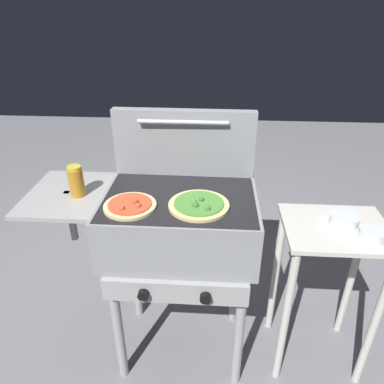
{
  "coord_description": "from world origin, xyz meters",
  "views": [
    {
      "loc": [
        0.14,
        -1.28,
        1.62
      ],
      "look_at": [
        0.05,
        0.0,
        0.92
      ],
      "focal_mm": 33.4,
      "sensor_mm": 36.0,
      "label": 1
    }
  ],
  "objects_px": {
    "pizza_pepperoni": "(130,205)",
    "sauce_jar": "(76,181)",
    "topping_bowl_far": "(344,220)",
    "prep_table": "(327,268)",
    "grill": "(177,225)",
    "pizza_veggie": "(199,205)",
    "topping_bowl_near": "(373,235)"
  },
  "relations": [
    {
      "from": "pizza_pepperoni",
      "to": "pizza_veggie",
      "type": "bearing_deg",
      "value": 4.98
    },
    {
      "from": "sauce_jar",
      "to": "pizza_pepperoni",
      "type": "bearing_deg",
      "value": -19.26
    },
    {
      "from": "grill",
      "to": "prep_table",
      "type": "xyz_separation_m",
      "value": [
        0.67,
        0.0,
        -0.2
      ]
    },
    {
      "from": "topping_bowl_far",
      "to": "pizza_pepperoni",
      "type": "bearing_deg",
      "value": -172.05
    },
    {
      "from": "grill",
      "to": "prep_table",
      "type": "relative_size",
      "value": 1.24
    },
    {
      "from": "sauce_jar",
      "to": "topping_bowl_far",
      "type": "height_order",
      "value": "sauce_jar"
    },
    {
      "from": "pizza_pepperoni",
      "to": "prep_table",
      "type": "bearing_deg",
      "value": 7.05
    },
    {
      "from": "grill",
      "to": "sauce_jar",
      "type": "height_order",
      "value": "sauce_jar"
    },
    {
      "from": "prep_table",
      "to": "topping_bowl_far",
      "type": "distance_m",
      "value": 0.25
    },
    {
      "from": "prep_table",
      "to": "sauce_jar",
      "type": "bearing_deg",
      "value": -178.83
    },
    {
      "from": "prep_table",
      "to": "pizza_pepperoni",
      "type": "bearing_deg",
      "value": -172.95
    },
    {
      "from": "pizza_pepperoni",
      "to": "topping_bowl_near",
      "type": "bearing_deg",
      "value": 1.4
    },
    {
      "from": "topping_bowl_near",
      "to": "topping_bowl_far",
      "type": "height_order",
      "value": "same"
    },
    {
      "from": "grill",
      "to": "pizza_pepperoni",
      "type": "bearing_deg",
      "value": -149.62
    },
    {
      "from": "sauce_jar",
      "to": "prep_table",
      "type": "relative_size",
      "value": 0.17
    },
    {
      "from": "pizza_veggie",
      "to": "prep_table",
      "type": "distance_m",
      "value": 0.68
    },
    {
      "from": "pizza_pepperoni",
      "to": "sauce_jar",
      "type": "bearing_deg",
      "value": 160.74
    },
    {
      "from": "pizza_pepperoni",
      "to": "sauce_jar",
      "type": "relative_size",
      "value": 1.57
    },
    {
      "from": "grill",
      "to": "topping_bowl_near",
      "type": "bearing_deg",
      "value": -5.58
    },
    {
      "from": "pizza_pepperoni",
      "to": "topping_bowl_far",
      "type": "xyz_separation_m",
      "value": [
        0.87,
        0.12,
        -0.11
      ]
    },
    {
      "from": "pizza_veggie",
      "to": "topping_bowl_far",
      "type": "bearing_deg",
      "value": 9.24
    },
    {
      "from": "grill",
      "to": "pizza_veggie",
      "type": "relative_size",
      "value": 4.01
    },
    {
      "from": "grill",
      "to": "pizza_veggie",
      "type": "xyz_separation_m",
      "value": [
        0.1,
        -0.08,
        0.15
      ]
    },
    {
      "from": "pizza_veggie",
      "to": "topping_bowl_near",
      "type": "height_order",
      "value": "pizza_veggie"
    },
    {
      "from": "sauce_jar",
      "to": "topping_bowl_far",
      "type": "distance_m",
      "value": 1.12
    },
    {
      "from": "pizza_pepperoni",
      "to": "topping_bowl_far",
      "type": "relative_size",
      "value": 1.75
    },
    {
      "from": "topping_bowl_near",
      "to": "pizza_pepperoni",
      "type": "bearing_deg",
      "value": -178.6
    },
    {
      "from": "pizza_veggie",
      "to": "topping_bowl_far",
      "type": "relative_size",
      "value": 2.03
    },
    {
      "from": "pizza_pepperoni",
      "to": "topping_bowl_near",
      "type": "distance_m",
      "value": 0.96
    },
    {
      "from": "pizza_veggie",
      "to": "pizza_pepperoni",
      "type": "bearing_deg",
      "value": -175.02
    },
    {
      "from": "pizza_veggie",
      "to": "sauce_jar",
      "type": "relative_size",
      "value": 1.83
    },
    {
      "from": "topping_bowl_near",
      "to": "pizza_veggie",
      "type": "bearing_deg",
      "value": -179.99
    }
  ]
}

